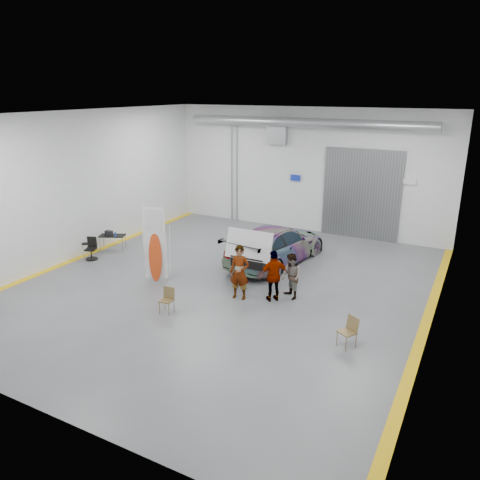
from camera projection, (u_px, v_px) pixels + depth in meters
The scene contains 13 objects.
ground at pixel (225, 285), 17.00m from camera, with size 16.00×16.00×0.00m, color #56585D.
room_shell at pixel (259, 165), 17.50m from camera, with size 14.02×16.18×6.01m.
sedan_car at pixel (276, 244), 18.98m from camera, with size 2.15×5.27×1.53m, color white.
person_a at pixel (240, 272), 15.63m from camera, with size 0.68×0.45×1.88m, color #8B6B4B.
person_b at pixel (291, 276), 15.68m from camera, with size 0.77×0.59×1.58m, color #476982.
person_c at pixel (274, 276), 15.48m from camera, with size 1.03×0.42×1.77m, color #A85338.
surfboard_display at pixel (153, 250), 17.05m from camera, with size 0.80×0.43×2.96m.
folding_chair_near at pixel (167, 305), 14.81m from camera, with size 0.43×0.44×0.82m.
folding_chair_far at pixel (347, 338), 12.83m from camera, with size 0.57×0.62×0.88m.
shop_stool at pixel (86, 250), 19.68m from camera, with size 0.32×0.32×0.62m.
work_table at pixel (111, 235), 20.46m from camera, with size 1.22×0.95×0.89m.
office_chair at pixel (92, 250), 19.42m from camera, with size 0.53×0.56×0.93m.
trunk_lid at pixel (250, 242), 16.74m from camera, with size 1.78×1.08×0.04m, color silver.
Camera 1 is at (7.83, -13.58, 6.79)m, focal length 35.00 mm.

